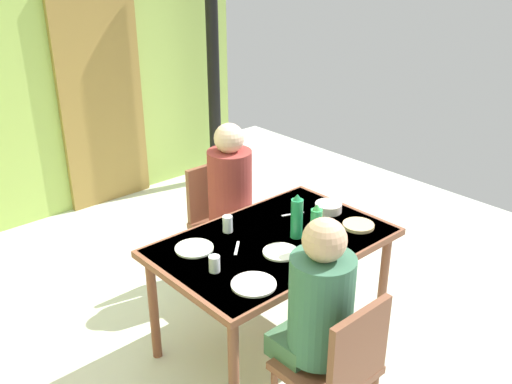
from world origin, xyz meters
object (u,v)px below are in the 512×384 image
(water_bottle_green_near, at_px, (297,217))
(serving_bowl_center, at_px, (328,207))
(chair_far_diner, at_px, (220,217))
(water_bottle_green_far, at_px, (316,229))
(chair_near_diner, at_px, (338,367))
(person_far_diner, at_px, (231,186))
(person_near_diner, at_px, (319,304))
(dining_table, at_px, (273,250))

(water_bottle_green_near, xyz_separation_m, serving_bowl_center, (0.39, 0.10, -0.10))
(chair_far_diner, height_order, water_bottle_green_far, water_bottle_green_far)
(chair_near_diner, bearing_deg, person_far_diner, 68.75)
(person_near_diner, height_order, person_far_diner, same)
(person_near_diner, distance_m, water_bottle_green_far, 0.59)
(chair_near_diner, relative_size, person_near_diner, 1.13)
(water_bottle_green_near, distance_m, water_bottle_green_far, 0.18)
(person_far_diner, xyz_separation_m, water_bottle_green_far, (-0.14, -0.90, 0.08))
(chair_far_diner, bearing_deg, water_bottle_green_far, 82.25)
(water_bottle_green_far, bearing_deg, serving_bowl_center, 33.10)
(dining_table, xyz_separation_m, person_near_diner, (-0.33, -0.65, 0.13))
(chair_far_diner, xyz_separation_m, water_bottle_green_near, (-0.10, -0.85, 0.35))
(chair_near_diner, relative_size, chair_far_diner, 1.00)
(water_bottle_green_far, bearing_deg, chair_near_diner, -127.71)
(dining_table, bearing_deg, person_near_diner, -117.17)
(person_far_diner, bearing_deg, chair_near_diner, 68.75)
(dining_table, xyz_separation_m, person_far_diner, (0.23, 0.65, 0.13))
(chair_near_diner, height_order, person_far_diner, person_far_diner)
(dining_table, relative_size, serving_bowl_center, 8.00)
(chair_near_diner, relative_size, serving_bowl_center, 5.12)
(chair_near_diner, height_order, chair_far_diner, same)
(chair_far_diner, relative_size, person_near_diner, 1.13)
(serving_bowl_center, bearing_deg, person_near_diner, -141.08)
(person_near_diner, xyz_separation_m, water_bottle_green_near, (0.45, 0.59, 0.07))
(person_near_diner, bearing_deg, person_far_diner, 66.74)
(person_near_diner, bearing_deg, dining_table, 62.83)
(chair_far_diner, relative_size, person_far_diner, 1.13)
(chair_near_diner, distance_m, water_bottle_green_far, 0.77)
(chair_far_diner, xyz_separation_m, person_far_diner, (-0.00, -0.14, 0.28))
(chair_near_diner, xyz_separation_m, chair_far_diner, (0.56, 1.57, 0.00))
(serving_bowl_center, bearing_deg, person_far_diner, 115.12)
(person_far_diner, bearing_deg, water_bottle_green_near, 81.74)
(dining_table, height_order, chair_far_diner, chair_far_diner)
(person_far_diner, xyz_separation_m, water_bottle_green_near, (-0.10, -0.71, 0.07))
(chair_near_diner, xyz_separation_m, person_far_diner, (0.56, 1.44, 0.28))
(chair_near_diner, xyz_separation_m, person_near_diner, (0.00, 0.14, 0.28))
(chair_far_diner, height_order, person_near_diner, person_near_diner)
(chair_far_diner, bearing_deg, person_near_diner, 68.75)
(chair_far_diner, distance_m, water_bottle_green_near, 0.93)
(person_far_diner, distance_m, serving_bowl_center, 0.68)
(person_far_diner, height_order, water_bottle_green_far, person_far_diner)
(chair_near_diner, xyz_separation_m, water_bottle_green_far, (0.42, 0.54, 0.36))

